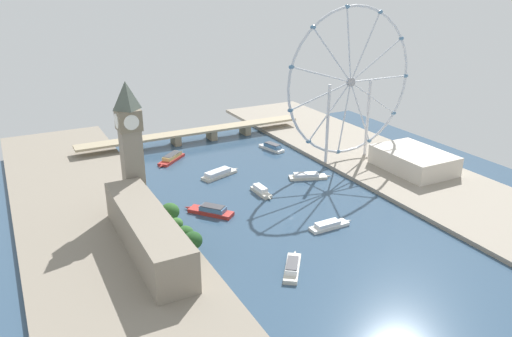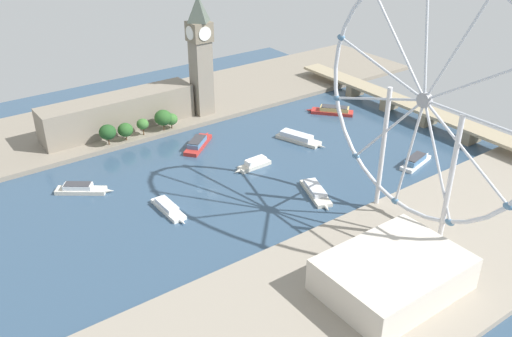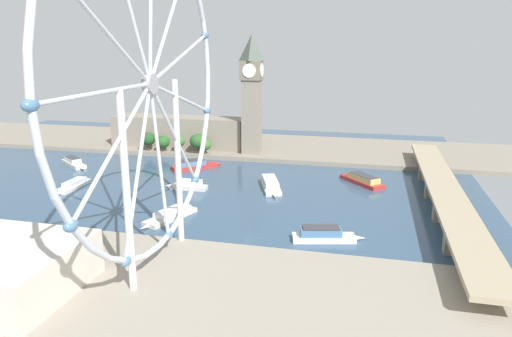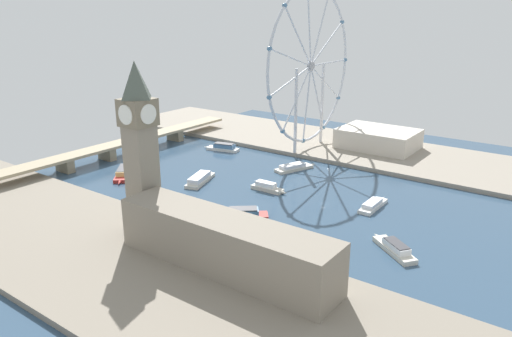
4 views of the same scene
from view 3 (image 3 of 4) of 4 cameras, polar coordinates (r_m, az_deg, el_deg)
name	(u,v)px [view 3 (image 3 of 4)]	position (r m, az deg, el deg)	size (l,w,h in m)	color
ground_plane	(125,185)	(285.48, -15.56, -1.96)	(402.87, 402.87, 0.00)	#334C66
riverbank_left	(195,143)	(387.61, -7.32, 3.05)	(90.00, 520.00, 3.00)	gray
clock_tower	(252,93)	(336.58, -0.52, 9.11)	(15.35, 15.35, 83.07)	gray
parliament_block	(179,132)	(368.71, -9.27, 4.43)	(22.00, 104.01, 22.97)	gray
tree_row_embankment	(177,141)	(348.36, -9.48, 3.27)	(11.66, 54.52, 14.38)	#513823
ferris_wheel	(150,86)	(161.90, -12.66, 9.69)	(119.00, 3.20, 122.86)	silver
river_bridge	(445,194)	(251.57, 21.84, -2.82)	(214.87, 16.14, 10.79)	tan
tour_boat_0	(73,185)	(289.07, -21.18, -1.86)	(30.73, 7.60, 4.31)	white
tour_boat_1	(74,162)	(341.66, -21.14, 0.69)	(23.12, 28.74, 5.61)	beige
tour_boat_2	(188,185)	(269.75, -8.18, -2.03)	(6.69, 25.08, 5.56)	beige
tour_boat_3	(323,235)	(201.03, 8.14, -7.94)	(13.60, 30.91, 6.07)	white
tour_boat_4	(271,184)	(269.15, 1.77, -1.91)	(35.47, 18.31, 5.31)	beige
tour_boat_5	(362,180)	(284.50, 12.69, -1.33)	(30.34, 27.54, 5.73)	#B22D28
tour_boat_6	(194,165)	(313.92, -7.44, 0.43)	(26.75, 30.79, 6.08)	#B22D28
tour_boat_7	(171,215)	(226.77, -10.27, -5.52)	(33.41, 18.02, 4.40)	beige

